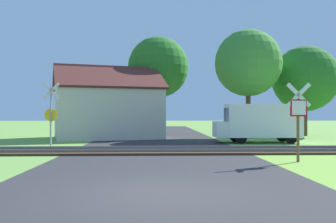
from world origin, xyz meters
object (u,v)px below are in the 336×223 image
(stop_sign_near, at_px, (298,115))
(mail_truck, at_px, (259,122))
(house, at_px, (107,111))
(tree_center, at_px, (158,67))
(tree_right, at_px, (248,63))
(crossing_sign_far, at_px, (51,111))
(tree_far, at_px, (305,79))

(stop_sign_near, bearing_deg, mail_truck, -96.60)
(house, relative_size, tree_center, 1.11)
(tree_center, bearing_deg, tree_right, -24.43)
(tree_center, bearing_deg, mail_truck, -51.88)
(stop_sign_near, relative_size, mail_truck, 0.57)
(mail_truck, bearing_deg, crossing_sign_far, 104.57)
(house, distance_m, mail_truck, 10.43)
(house, height_order, tree_right, tree_right)
(tree_center, xyz_separation_m, tree_right, (6.34, -2.88, -0.03))
(tree_center, distance_m, tree_far, 11.29)
(mail_truck, bearing_deg, tree_center, 38.75)
(tree_far, bearing_deg, stop_sign_near, -112.90)
(tree_far, bearing_deg, tree_right, -158.23)
(crossing_sign_far, bearing_deg, tree_far, 22.11)
(house, bearing_deg, tree_right, -16.22)
(stop_sign_near, distance_m, tree_far, 16.71)
(house, bearing_deg, crossing_sign_far, -121.14)
(crossing_sign_far, height_order, mail_truck, crossing_sign_far)
(tree_right, xyz_separation_m, tree_far, (4.87, 1.95, -0.92))
(crossing_sign_far, height_order, tree_center, tree_center)
(tree_center, height_order, tree_far, tree_center)
(house, xyz_separation_m, tree_center, (3.56, 2.96, 3.43))
(tree_right, xyz_separation_m, mail_truck, (-0.49, -4.57, -4.03))
(tree_right, bearing_deg, crossing_sign_far, -147.96)
(tree_center, relative_size, tree_right, 1.00)
(tree_right, bearing_deg, tree_center, 155.57)
(tree_center, bearing_deg, stop_sign_near, -73.43)
(house, xyz_separation_m, mail_truck, (9.40, -4.49, -0.62))
(stop_sign_near, height_order, house, house)
(stop_sign_near, distance_m, tree_center, 17.21)
(crossing_sign_far, distance_m, mail_truck, 11.63)
(mail_truck, bearing_deg, tree_far, -38.86)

